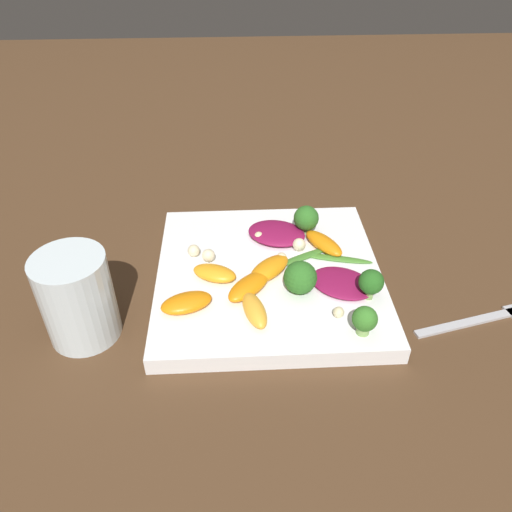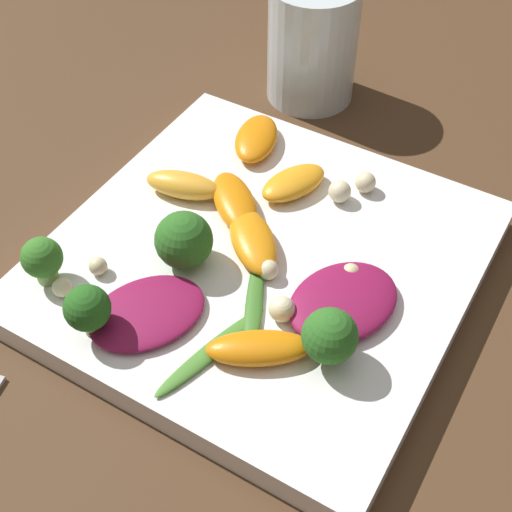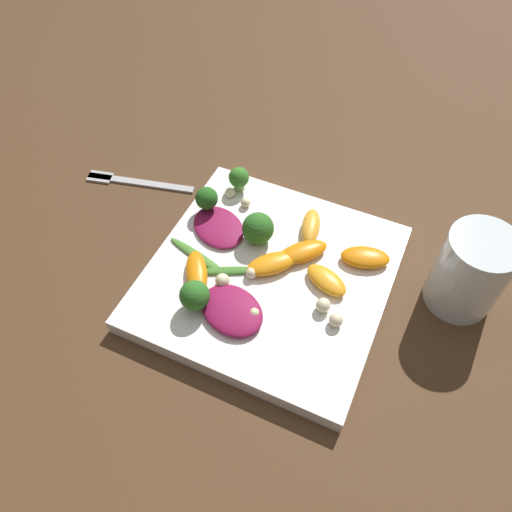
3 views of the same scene
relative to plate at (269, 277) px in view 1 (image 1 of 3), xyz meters
name	(u,v)px [view 1 (image 1 of 3)]	position (x,y,z in m)	size (l,w,h in m)	color
ground_plane	(269,283)	(0.00, 0.00, -0.01)	(2.40, 2.40, 0.00)	#4C331E
plate	(269,277)	(0.00, 0.00, 0.00)	(0.28, 0.28, 0.02)	white
drinking_glass	(77,298)	(-0.22, -0.08, 0.04)	(0.08, 0.08, 0.11)	silver
fork	(489,317)	(0.26, -0.08, -0.01)	(0.16, 0.05, 0.01)	#B2B2B7
radicchio_leaf_0	(342,283)	(0.09, -0.04, 0.02)	(0.10, 0.09, 0.01)	maroon
radicchio_leaf_1	(277,233)	(0.02, 0.07, 0.02)	(0.10, 0.08, 0.01)	maroon
orange_segment_0	(249,286)	(-0.03, -0.04, 0.02)	(0.07, 0.07, 0.02)	orange
orange_segment_1	(324,243)	(0.08, 0.04, 0.02)	(0.06, 0.07, 0.02)	orange
orange_segment_2	(215,273)	(-0.07, -0.01, 0.02)	(0.06, 0.05, 0.02)	orange
orange_segment_3	(255,310)	(-0.02, -0.08, 0.02)	(0.04, 0.06, 0.02)	#FCAD33
orange_segment_4	(186,303)	(-0.10, -0.06, 0.02)	(0.07, 0.05, 0.02)	orange
orange_segment_5	(270,268)	(0.00, -0.01, 0.02)	(0.07, 0.07, 0.02)	orange
broccoli_floret_0	(306,218)	(0.06, 0.08, 0.03)	(0.03, 0.03, 0.04)	#7A9E51
broccoli_floret_1	(300,278)	(0.03, -0.04, 0.03)	(0.04, 0.04, 0.04)	#84AD5B
broccoli_floret_2	(371,282)	(0.12, -0.06, 0.04)	(0.03, 0.03, 0.04)	#7A9E51
broccoli_floret_3	(365,320)	(0.10, -0.11, 0.03)	(0.03, 0.03, 0.04)	#84AD5B
arugula_sprig_0	(303,257)	(0.05, 0.02, 0.01)	(0.09, 0.05, 0.01)	#3D7528
arugula_sprig_1	(337,259)	(0.09, 0.02, 0.01)	(0.09, 0.03, 0.00)	#47842D
macadamia_nut_0	(364,316)	(0.10, -0.10, 0.02)	(0.01, 0.01, 0.01)	beige
macadamia_nut_1	(339,312)	(0.07, -0.09, 0.02)	(0.01, 0.01, 0.01)	beige
macadamia_nut_2	(194,251)	(-0.10, 0.04, 0.02)	(0.02, 0.02, 0.02)	beige
macadamia_nut_3	(299,245)	(0.04, 0.04, 0.02)	(0.02, 0.02, 0.02)	beige
macadamia_nut_4	(208,256)	(-0.08, 0.02, 0.02)	(0.02, 0.02, 0.02)	beige
macadamia_nut_5	(259,236)	(-0.01, 0.06, 0.02)	(0.01, 0.01, 0.01)	beige
macadamia_nut_6	(281,258)	(0.02, 0.02, 0.02)	(0.01, 0.01, 0.01)	beige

